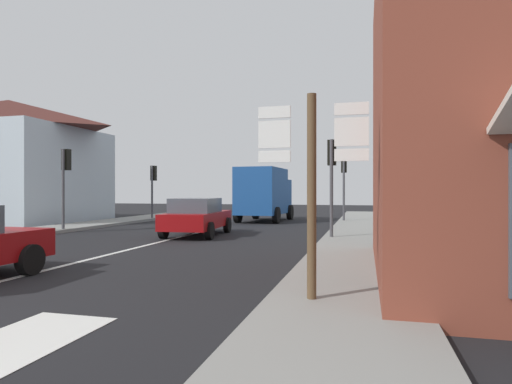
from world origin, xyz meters
name	(u,v)px	position (x,y,z in m)	size (l,w,h in m)	color
ground_plane	(180,237)	(0.00, 10.00, 0.00)	(80.00, 80.00, 0.00)	black
sidewalk_right	(355,248)	(6.52, 8.00, 0.07)	(2.33, 44.00, 0.14)	gray
lane_centre_stripe	(122,251)	(0.00, 6.00, 0.01)	(0.16, 12.00, 0.01)	silver
lane_turn_arrow	(18,342)	(2.95, -1.00, 0.01)	(1.20, 2.20, 0.01)	silver
clapboard_house_left	(9,160)	(-13.01, 15.32, 3.52)	(9.45, 8.85, 6.97)	silver
sedan_far	(197,216)	(0.40, 10.71, 0.76)	(2.22, 4.32, 1.47)	maroon
delivery_truck	(264,193)	(1.13, 19.18, 1.65)	(2.68, 5.10, 3.05)	#19478C
route_sign_post	(312,180)	(6.04, 1.33, 1.91)	(1.66, 0.14, 3.20)	brown
traffic_light_near_right	(332,166)	(5.66, 10.36, 2.64)	(0.30, 0.49, 3.57)	#47474C
traffic_light_near_left	(65,171)	(-5.66, 10.76, 2.63)	(0.30, 0.49, 3.55)	#47474C
traffic_light_far_right	(344,174)	(5.66, 19.13, 2.72)	(0.30, 0.49, 3.67)	#47474C
traffic_light_far_left	(153,180)	(-5.66, 18.63, 2.43)	(0.30, 0.49, 3.29)	#47474C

